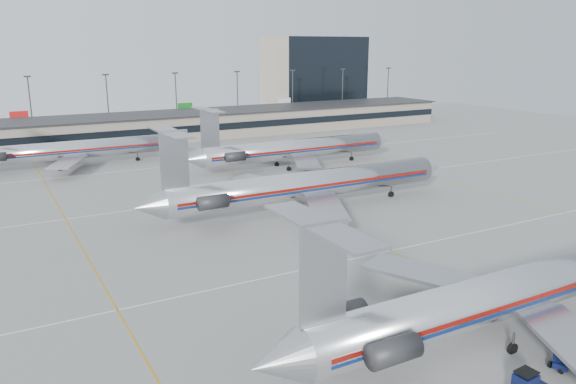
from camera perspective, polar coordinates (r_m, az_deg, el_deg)
ground at (r=57.04m, az=16.86°, el=-8.81°), size 260.00×260.00×0.00m
apron_markings at (r=63.79m, az=10.44°, el=-5.86°), size 160.00×0.15×0.02m
terminal at (r=140.49m, az=-12.90°, el=6.51°), size 162.00×17.00×6.25m
light_mast_row at (r=153.33m, az=-14.53°, el=9.11°), size 163.60×0.40×15.28m
distant_building at (r=192.43m, az=2.58°, el=11.75°), size 30.00×20.00×25.00m
jet_foreground at (r=47.58m, az=21.54°, el=-9.44°), size 46.01×27.09×12.04m
jet_second_row at (r=76.65m, az=1.59°, el=0.71°), size 47.98×28.25×12.56m
jet_third_row at (r=104.69m, az=0.41°, el=4.38°), size 43.62×26.83×11.93m
jet_back_row at (r=112.51m, az=-21.49°, el=3.99°), size 41.31×25.41×11.30m
tug_center at (r=45.44m, az=26.10°, el=-15.00°), size 2.20×1.68×1.60m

